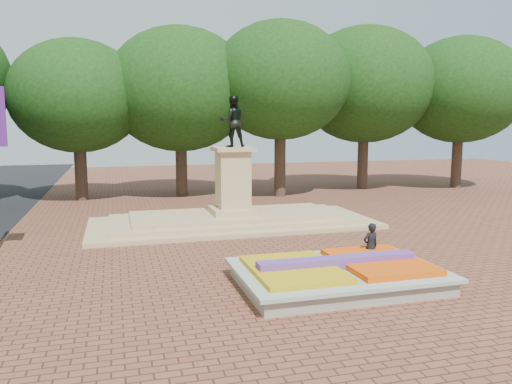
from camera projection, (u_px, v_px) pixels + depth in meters
ground at (286, 270)px, 17.35m from camera, size 90.00×90.00×0.00m
flower_bed at (338, 273)px, 15.67m from camera, size 6.30×4.30×0.91m
monument at (233, 208)px, 24.85m from camera, size 14.00×6.00×6.40m
tree_row_back at (232, 100)px, 34.22m from camera, size 44.80×8.80×10.43m
pedestrian at (371, 246)px, 17.31m from camera, size 0.65×0.48×1.64m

